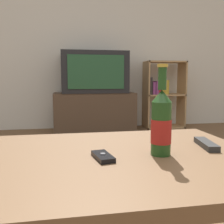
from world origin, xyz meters
TOP-DOWN VIEW (x-y plane):
  - back_wall at (0.00, 3.02)m, footprint 8.00×0.05m
  - coffee_table at (0.00, 0.00)m, footprint 1.01×0.71m
  - tv_stand at (0.28, 2.72)m, footprint 1.08×0.45m
  - television at (0.28, 2.72)m, footprint 0.86×0.48m
  - bookshelf at (1.27, 2.81)m, footprint 0.57×0.30m
  - beer_bottle at (0.18, -0.02)m, footprint 0.06×0.06m
  - cell_phone at (0.00, -0.03)m, footprint 0.06×0.11m
  - remote_control at (0.38, 0.04)m, footprint 0.06×0.15m

SIDE VIEW (x-z plane):
  - tv_stand at x=0.28m, z-range 0.00..0.52m
  - coffee_table at x=0.00m, z-range 0.16..0.63m
  - cell_phone at x=0.00m, z-range 0.47..0.49m
  - remote_control at x=0.38m, z-range 0.47..0.49m
  - bookshelf at x=1.27m, z-range 0.03..0.99m
  - beer_bottle at x=0.18m, z-range 0.43..0.71m
  - television at x=0.28m, z-range 0.52..1.06m
  - back_wall at x=0.00m, z-range 0.00..2.60m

